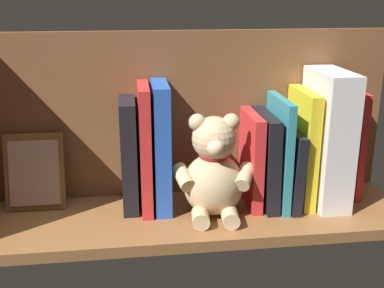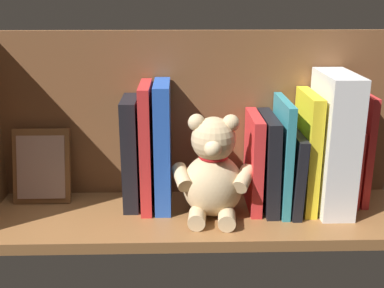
{
  "view_description": "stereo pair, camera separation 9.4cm",
  "coord_description": "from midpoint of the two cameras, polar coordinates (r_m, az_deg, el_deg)",
  "views": [
    {
      "loc": [
        11.83,
        89.05,
        43.27
      ],
      "look_at": [
        0.0,
        0.0,
        14.34
      ],
      "focal_mm": 45.35,
      "sensor_mm": 36.0,
      "label": 1
    },
    {
      "loc": [
        2.43,
        89.8,
        43.27
      ],
      "look_at": [
        0.0,
        0.0,
        14.34
      ],
      "focal_mm": 45.35,
      "sensor_mm": 36.0,
      "label": 2
    }
  ],
  "objects": [
    {
      "name": "book_1",
      "position": [
        1.08,
        20.44,
        -2.36
      ],
      "size": [
        2.08,
        10.33,
        16.15
      ],
      "primitive_type": "cube",
      "color": "red",
      "rests_on": "ground_plane"
    },
    {
      "name": "book_8",
      "position": [
        0.97,
        -2.62,
        -0.39
      ],
      "size": [
        2.16,
        12.7,
        25.61
      ],
      "primitive_type": "cube",
      "color": "red",
      "rests_on": "ground_plane"
    },
    {
      "name": "ground_plane",
      "position": [
        1.0,
        2.73,
        -8.49
      ],
      "size": [
        87.05,
        25.71,
        2.2
      ],
      "primitive_type": "cube",
      "color": "brown"
    },
    {
      "name": "book_5",
      "position": [
        1.0,
        11.63,
        -2.14
      ],
      "size": [
        2.94,
        14.54,
        19.35
      ],
      "primitive_type": "cube",
      "rotation": [
        0.0,
        0.02,
        0.0
      ],
      "color": "black",
      "rests_on": "ground_plane"
    },
    {
      "name": "book_2",
      "position": [
        1.02,
        15.92,
        -0.82
      ],
      "size": [
        2.48,
        14.08,
        23.81
      ],
      "primitive_type": "cube",
      "rotation": [
        0.0,
        0.0,
        0.0
      ],
      "color": "yellow",
      "rests_on": "ground_plane"
    },
    {
      "name": "book_4",
      "position": [
        1.0,
        13.19,
        -1.27
      ],
      "size": [
        1.57,
        14.98,
        22.57
      ],
      "primitive_type": "cube",
      "color": "teal",
      "rests_on": "ground_plane"
    },
    {
      "name": "dictionary_thick_white",
      "position": [
        1.02,
        18.83,
        0.12
      ],
      "size": [
        6.36,
        15.68,
        27.81
      ],
      "primitive_type": "cube",
      "color": "white",
      "rests_on": "ground_plane"
    },
    {
      "name": "book_6",
      "position": [
        1.0,
        9.94,
        -2.05
      ],
      "size": [
        2.15,
        13.65,
        19.39
      ],
      "primitive_type": "cube",
      "color": "red",
      "rests_on": "ground_plane"
    },
    {
      "name": "shelf_back_panel",
      "position": [
        1.04,
        2.45,
        3.47
      ],
      "size": [
        87.05,
        1.5,
        35.19
      ],
      "primitive_type": "cube",
      "color": "brown",
      "rests_on": "ground_plane"
    },
    {
      "name": "book_7",
      "position": [
        0.97,
        -0.71,
        -0.28
      ],
      "size": [
        3.13,
        12.49,
        25.86
      ],
      "primitive_type": "cube",
      "color": "blue",
      "rests_on": "ground_plane"
    },
    {
      "name": "book_9",
      "position": [
        0.99,
        -4.46,
        -1.08
      ],
      "size": [
        3.07,
        11.1,
        22.61
      ],
      "primitive_type": "cube",
      "color": "black",
      "rests_on": "ground_plane"
    },
    {
      "name": "picture_frame_leaning",
      "position": [
        1.05,
        -14.86,
        -2.59
      ],
      "size": [
        11.86,
        5.23,
        15.53
      ],
      "color": "brown",
      "rests_on": "ground_plane"
    },
    {
      "name": "teddy_bear",
      "position": [
        0.95,
        5.34,
        -3.4
      ],
      "size": [
        16.72,
        13.91,
        20.68
      ],
      "rotation": [
        0.0,
        0.0,
        -0.09
      ],
      "color": "#D1B284",
      "rests_on": "ground_plane"
    },
    {
      "name": "book_0",
      "position": [
        1.08,
        21.78,
        -0.59
      ],
      "size": [
        1.49,
        10.05,
        23.02
      ],
      "primitive_type": "cube",
      "color": "red",
      "rests_on": "ground_plane"
    },
    {
      "name": "book_3",
      "position": [
        1.02,
        14.36,
        -3.02
      ],
      "size": [
        2.43,
        15.33,
        16.12
      ],
      "primitive_type": "cube",
      "rotation": [
        0.0,
        -0.03,
        0.0
      ],
      "color": "black",
      "rests_on": "ground_plane"
    }
  ]
}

